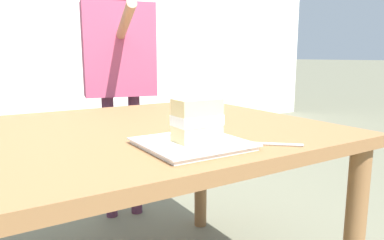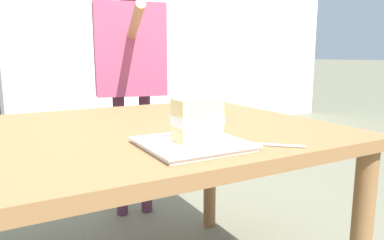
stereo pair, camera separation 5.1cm
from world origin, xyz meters
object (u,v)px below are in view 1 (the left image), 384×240
object	(u,v)px
patio_table	(99,155)
dessert_fork	(268,144)
cake_slice	(197,120)
diner_person	(119,54)
dessert_plate	(192,144)

from	to	relation	value
patio_table	dessert_fork	world-z (taller)	dessert_fork
dessert_fork	cake_slice	bearing A→B (deg)	-28.28
cake_slice	patio_table	bearing A→B (deg)	-63.43
dessert_fork	diner_person	xyz separation A→B (m)	(-0.06, -1.29, 0.25)
diner_person	cake_slice	bearing A→B (deg)	78.77
patio_table	dessert_fork	distance (m)	0.57
cake_slice	diner_person	distance (m)	1.23
patio_table	dessert_plate	bearing A→B (deg)	115.00
dessert_fork	diner_person	size ratio (longest dim) A/B	0.09
dessert_plate	cake_slice	world-z (taller)	cake_slice
diner_person	patio_table	bearing A→B (deg)	64.39
dessert_plate	dessert_fork	bearing A→B (deg)	152.42
cake_slice	dessert_fork	world-z (taller)	cake_slice
patio_table	diner_person	size ratio (longest dim) A/B	1.07
patio_table	dessert_plate	size ratio (longest dim) A/B	5.79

